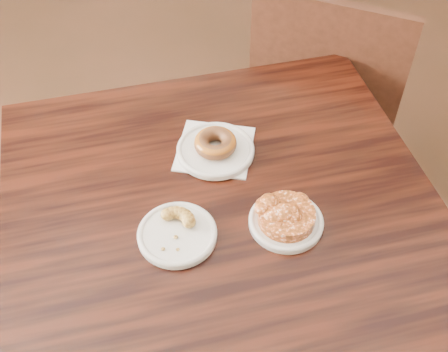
# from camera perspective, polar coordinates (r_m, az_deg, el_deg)

# --- Properties ---
(cafe_table) EXTENTS (1.15, 1.15, 0.75)m
(cafe_table) POSITION_cam_1_polar(r_m,az_deg,el_deg) (1.50, 0.02, -12.49)
(cafe_table) COLOR black
(cafe_table) RESTS_ON floor
(chair_far) EXTENTS (0.63, 0.63, 0.90)m
(chair_far) POSITION_cam_1_polar(r_m,az_deg,el_deg) (1.98, 10.96, 8.56)
(chair_far) COLOR black
(chair_far) RESTS_ON floor
(napkin) EXTENTS (0.19, 0.19, 0.00)m
(napkin) POSITION_cam_1_polar(r_m,az_deg,el_deg) (1.30, -0.94, 2.79)
(napkin) COLOR white
(napkin) RESTS_ON cafe_table
(plate_donut) EXTENTS (0.18, 0.18, 0.01)m
(plate_donut) POSITION_cam_1_polar(r_m,az_deg,el_deg) (1.29, -0.87, 2.63)
(plate_donut) COLOR white
(plate_donut) RESTS_ON napkin
(plate_cruller) EXTENTS (0.16, 0.16, 0.01)m
(plate_cruller) POSITION_cam_1_polar(r_m,az_deg,el_deg) (1.14, -4.77, -5.93)
(plate_cruller) COLOR silver
(plate_cruller) RESTS_ON cafe_table
(plate_fritter) EXTENTS (0.15, 0.15, 0.01)m
(plate_fritter) POSITION_cam_1_polar(r_m,az_deg,el_deg) (1.16, 6.31, -4.66)
(plate_fritter) COLOR silver
(plate_fritter) RESTS_ON cafe_table
(glazed_donut) EXTENTS (0.10, 0.10, 0.03)m
(glazed_donut) POSITION_cam_1_polar(r_m,az_deg,el_deg) (1.27, -0.88, 3.36)
(glazed_donut) COLOR brown
(glazed_donut) RESTS_ON plate_donut
(apple_fritter) EXTENTS (0.16, 0.16, 0.04)m
(apple_fritter) POSITION_cam_1_polar(r_m,az_deg,el_deg) (1.15, 6.41, -3.89)
(apple_fritter) COLOR #4F2408
(apple_fritter) RESTS_ON plate_fritter
(cruller_fragment) EXTENTS (0.09, 0.09, 0.03)m
(cruller_fragment) POSITION_cam_1_polar(r_m,az_deg,el_deg) (1.13, -4.83, -5.37)
(cruller_fragment) COLOR brown
(cruller_fragment) RESTS_ON plate_cruller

